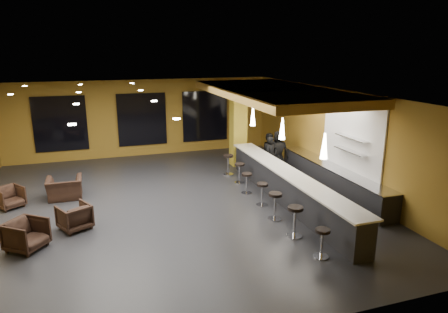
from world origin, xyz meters
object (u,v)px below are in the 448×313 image
object	(u,v)px
prep_counter	(332,179)
armchair_a	(26,235)
bar_stool_0	(322,239)
staff_c	(278,151)
column	(238,125)
pendant_1	(282,129)
bar_counter	(287,188)
bar_stool_4	(247,181)
bar_stool_5	(240,170)
staff_b	(270,152)
bar_stool_3	(262,191)
pendant_0	(324,146)
armchair_b	(74,217)
pendant_2	(253,116)
bar_stool_6	(228,162)
armchair_c	(10,197)
bar_stool_1	(295,218)
bar_stool_2	(275,203)
staff_a	(271,156)
armchair_d	(65,188)

from	to	relation	value
prep_counter	armchair_a	xyz separation A→B (m)	(-9.58, -1.31, -0.05)
bar_stool_0	staff_c	bearing A→B (deg)	72.77
column	pendant_1	size ratio (longest dim) A/B	5.00
bar_counter	bar_stool_4	size ratio (longest dim) A/B	11.00
pendant_1	bar_stool_5	distance (m)	2.71
bar_counter	staff_c	world-z (taller)	staff_c
staff_b	bar_stool_3	bearing A→B (deg)	-140.93
column	bar_stool_0	xyz separation A→B (m)	(-0.83, -8.06, -1.28)
pendant_0	armchair_b	world-z (taller)	pendant_0
prep_counter	pendant_2	bearing A→B (deg)	128.66
bar_counter	staff_b	distance (m)	3.66
prep_counter	bar_stool_6	world-z (taller)	prep_counter
bar_stool_5	bar_stool_3	bearing A→B (deg)	-92.15
armchair_a	armchair_c	distance (m)	3.25
bar_stool_1	bar_stool_5	size ratio (longest dim) A/B	1.13
bar_counter	prep_counter	distance (m)	2.06
pendant_2	bar_stool_2	distance (m)	4.59
column	bar_stool_2	bearing A→B (deg)	-99.38
bar_stool_3	pendant_0	bearing A→B (deg)	-66.71
pendant_1	bar_stool_0	xyz separation A→B (m)	(-0.83, -3.96, -1.88)
pendant_1	staff_a	distance (m)	2.84
staff_c	staff_a	bearing A→B (deg)	-127.46
staff_a	bar_stool_5	distance (m)	1.57
armchair_a	armchair_c	bearing A→B (deg)	52.81
bar_stool_5	armchair_d	bearing A→B (deg)	176.99
pendant_0	armchair_d	distance (m)	8.51
pendant_1	bar_stool_2	xyz separation A→B (m)	(-0.94, -1.60, -1.83)
bar_stool_6	staff_c	bearing A→B (deg)	-2.32
bar_counter	column	xyz separation A→B (m)	(0.00, 4.60, 1.25)
staff_a	staff_c	bearing A→B (deg)	22.24
armchair_c	bar_stool_2	world-z (taller)	bar_stool_2
staff_c	armchair_c	world-z (taller)	staff_c
armchair_a	pendant_2	bearing A→B (deg)	-26.36
armchair_b	staff_c	bearing A→B (deg)	175.61
staff_b	bar_stool_5	distance (m)	2.16
pendant_0	bar_stool_0	world-z (taller)	pendant_0
armchair_a	bar_stool_5	distance (m)	7.48
prep_counter	pendant_2	xyz separation A→B (m)	(-2.00, 2.50, 1.92)
bar_counter	staff_a	world-z (taller)	staff_a
bar_stool_0	pendant_2	bearing A→B (deg)	82.72
armchair_d	bar_stool_3	world-z (taller)	bar_stool_3
column	bar_stool_1	bearing A→B (deg)	-97.65
bar_counter	pendant_1	distance (m)	1.92
pendant_0	bar_stool_1	bearing A→B (deg)	-163.14
pendant_1	bar_stool_1	size ratio (longest dim) A/B	0.82
staff_a	staff_c	xyz separation A→B (m)	(0.57, 0.54, 0.04)
pendant_1	bar_stool_1	xyz separation A→B (m)	(-0.92, -2.78, -1.81)
staff_b	armchair_b	bearing A→B (deg)	-178.20
armchair_c	armchair_b	bearing A→B (deg)	-84.53
pendant_0	armchair_a	size ratio (longest dim) A/B	0.83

